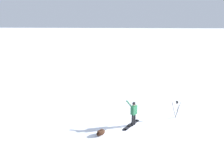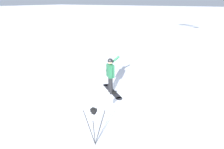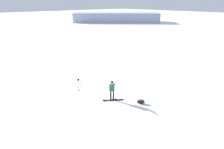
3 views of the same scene
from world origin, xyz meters
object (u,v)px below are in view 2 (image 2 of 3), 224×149
Objects in this scene: snowboarder at (111,72)px; gear_bag_large at (109,71)px; camera_tripod at (94,119)px; snowboard at (112,91)px.

snowboarder is 2.42× the size of gear_bag_large.
camera_tripod is at bearing -153.57° from gear_bag_large.
camera_tripod is at bearing -157.80° from snowboarder.
camera_tripod is (-5.18, -2.58, 0.76)m from gear_bag_large.
snowboard is at bearing -145.74° from gear_bag_large.
snowboard is 1.19× the size of camera_tripod.
gear_bag_large is 5.84m from camera_tripod.
snowboarder is 1.14× the size of snowboard.
snowboarder is 2.59m from gear_bag_large.
snowboarder is at bearing -147.69° from gear_bag_large.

